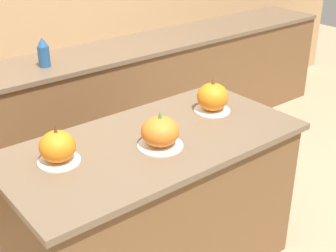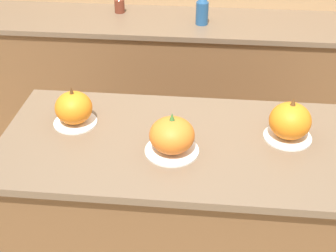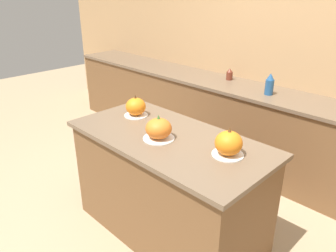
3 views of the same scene
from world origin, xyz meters
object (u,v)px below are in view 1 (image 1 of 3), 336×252
(pumpkin_cake_left, at_px, (58,147))
(pumpkin_cake_right, at_px, (213,98))
(bottle_tall, at_px, (43,53))
(pumpkin_cake_center, at_px, (160,132))

(pumpkin_cake_left, distance_m, pumpkin_cake_right, 0.97)
(pumpkin_cake_right, relative_size, bottle_tall, 0.98)
(bottle_tall, bearing_deg, pumpkin_cake_right, -71.57)
(pumpkin_cake_center, bearing_deg, pumpkin_cake_right, 16.87)
(pumpkin_cake_center, height_order, bottle_tall, bottle_tall)
(pumpkin_cake_center, bearing_deg, bottle_tall, 87.28)
(bottle_tall, bearing_deg, pumpkin_cake_left, -112.83)
(pumpkin_cake_center, height_order, pumpkin_cake_right, pumpkin_cake_right)
(pumpkin_cake_left, xyz_separation_m, pumpkin_cake_right, (0.97, -0.02, 0.01))
(pumpkin_cake_right, distance_m, bottle_tall, 1.38)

